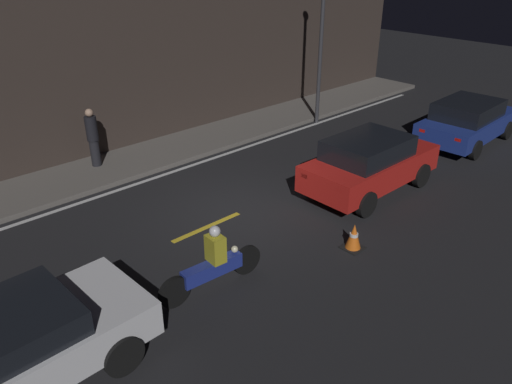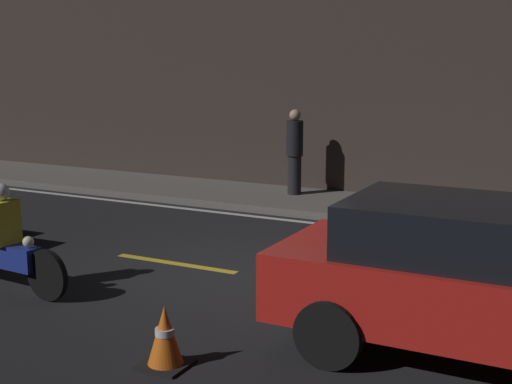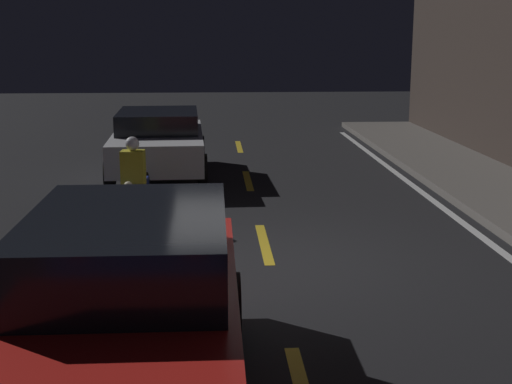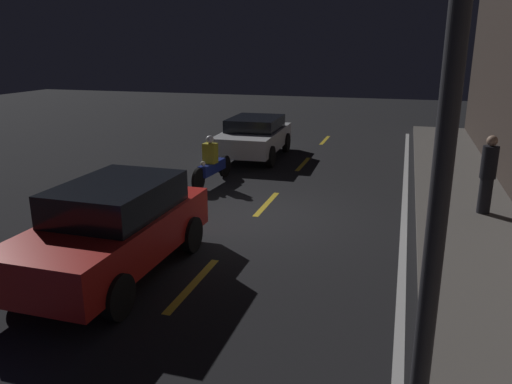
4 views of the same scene
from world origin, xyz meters
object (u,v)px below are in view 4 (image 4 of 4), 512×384
(pedestrian, at_px, (488,174))
(street_lamp, at_px, (447,126))
(sedan_white, at_px, (254,136))
(traffic_cone_near, at_px, (120,203))
(motorcycle, at_px, (212,164))
(taxi_red, at_px, (114,227))

(pedestrian, relative_size, street_lamp, 0.30)
(sedan_white, xyz_separation_m, pedestrian, (4.72, 6.77, 0.28))
(traffic_cone_near, relative_size, street_lamp, 0.11)
(sedan_white, xyz_separation_m, motorcycle, (3.68, -0.12, -0.19))
(taxi_red, height_order, pedestrian, pedestrian)
(sedan_white, relative_size, traffic_cone_near, 6.68)
(sedan_white, height_order, street_lamp, street_lamp)
(street_lamp, bearing_deg, traffic_cone_near, -133.69)
(taxi_red, bearing_deg, pedestrian, 127.29)
(motorcycle, height_order, street_lamp, street_lamp)
(traffic_cone_near, xyz_separation_m, street_lamp, (6.02, 6.30, 2.94))
(traffic_cone_near, bearing_deg, street_lamp, 46.31)
(sedan_white, bearing_deg, pedestrian, 53.33)
(motorcycle, xyz_separation_m, traffic_cone_near, (3.19, -0.98, -0.26))
(motorcycle, distance_m, street_lamp, 10.97)
(taxi_red, bearing_deg, motorcycle, -174.31)
(traffic_cone_near, height_order, pedestrian, pedestrian)
(sedan_white, relative_size, street_lamp, 0.71)
(motorcycle, xyz_separation_m, street_lamp, (9.21, 5.32, 2.67))
(taxi_red, xyz_separation_m, pedestrian, (-4.77, 6.35, 0.21))
(pedestrian, bearing_deg, traffic_cone_near, -74.72)
(motorcycle, xyz_separation_m, pedestrian, (1.04, 6.89, 0.48))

